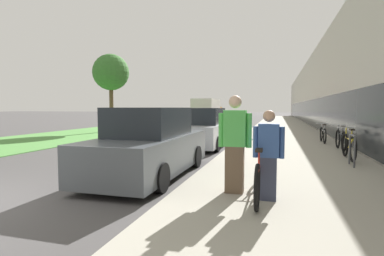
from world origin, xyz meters
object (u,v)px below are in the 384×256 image
(cruiser_bike_farthest, at_px, (323,134))
(parked_sedan_curbside, at_px, (150,145))
(person_bystander, at_px, (235,144))
(parked_sedan_far, at_px, (225,124))
(vintage_roadster_curbside, at_px, (203,130))
(bike_rack_hoop, at_px, (352,147))
(cruiser_bike_middle, at_px, (341,140))
(tandem_bicycle, at_px, (261,172))
(cruiser_bike_nearest, at_px, (349,146))
(street_tree_far, at_px, (111,73))
(moving_truck, at_px, (207,111))
(person_rider, at_px, (268,155))

(cruiser_bike_farthest, relative_size, parked_sedan_curbside, 0.39)
(person_bystander, xyz_separation_m, parked_sedan_far, (-2.26, 12.39, -0.34))
(person_bystander, xyz_separation_m, vintage_roadster_curbside, (-2.28, 6.81, -0.26))
(parked_sedan_far, bearing_deg, bike_rack_hoop, -61.28)
(cruiser_bike_middle, height_order, cruiser_bike_farthest, cruiser_bike_middle)
(tandem_bicycle, xyz_separation_m, parked_sedan_curbside, (-2.70, 1.23, 0.25))
(cruiser_bike_nearest, bearing_deg, cruiser_bike_middle, 85.63)
(parked_sedan_curbside, height_order, parked_sedan_far, parked_sedan_curbside)
(cruiser_bike_nearest, xyz_separation_m, cruiser_bike_farthest, (-0.11, 4.49, -0.04))
(bike_rack_hoop, distance_m, street_tree_far, 16.67)
(moving_truck, height_order, street_tree_far, street_tree_far)
(person_bystander, height_order, moving_truck, moving_truck)
(moving_truck, distance_m, street_tree_far, 13.63)
(parked_sedan_curbside, xyz_separation_m, vintage_roadster_curbside, (-0.04, 5.53, -0.01))
(person_rider, height_order, vintage_roadster_curbside, vintage_roadster_curbside)
(parked_sedan_curbside, distance_m, vintage_roadster_curbside, 5.53)
(person_rider, height_order, cruiser_bike_farthest, person_rider)
(person_rider, bearing_deg, person_bystander, 154.62)
(person_rider, xyz_separation_m, parked_sedan_far, (-2.86, 12.67, -0.21))
(bike_rack_hoop, bearing_deg, cruiser_bike_middle, 84.38)
(parked_sedan_far, bearing_deg, street_tree_far, 174.86)
(tandem_bicycle, height_order, cruiser_bike_middle, cruiser_bike_middle)
(tandem_bicycle, distance_m, cruiser_bike_nearest, 5.04)
(person_bystander, bearing_deg, cruiser_bike_middle, 65.55)
(cruiser_bike_middle, bearing_deg, parked_sedan_curbside, -134.65)
(tandem_bicycle, xyz_separation_m, vintage_roadster_curbside, (-2.75, 6.76, 0.24))
(person_bystander, relative_size, parked_sedan_far, 0.40)
(bike_rack_hoop, bearing_deg, cruiser_bike_farthest, 89.55)
(tandem_bicycle, xyz_separation_m, bike_rack_hoop, (2.21, 3.32, 0.13))
(person_bystander, height_order, parked_sedan_curbside, person_bystander)
(tandem_bicycle, xyz_separation_m, cruiser_bike_nearest, (2.37, 4.45, 0.01))
(vintage_roadster_curbside, bearing_deg, parked_sedan_curbside, -89.55)
(person_bystander, xyz_separation_m, cruiser_bike_nearest, (2.83, 4.51, -0.49))
(cruiser_bike_middle, bearing_deg, vintage_roadster_curbside, 177.46)
(person_bystander, distance_m, parked_sedan_curbside, 2.59)
(person_rider, height_order, parked_sedan_curbside, parked_sedan_curbside)
(person_rider, relative_size, cruiser_bike_nearest, 0.84)
(moving_truck, bearing_deg, tandem_bicycle, -74.93)
(person_bystander, distance_m, bike_rack_hoop, 4.32)
(cruiser_bike_farthest, distance_m, moving_truck, 19.25)
(cruiser_bike_farthest, bearing_deg, person_bystander, -106.81)
(moving_truck, bearing_deg, cruiser_bike_middle, -63.85)
(cruiser_bike_middle, bearing_deg, moving_truck, 116.15)
(parked_sedan_curbside, relative_size, street_tree_far, 0.82)
(person_bystander, relative_size, moving_truck, 0.29)
(cruiser_bike_farthest, xyz_separation_m, street_tree_far, (-13.12, 4.12, 3.61))
(parked_sedan_curbside, bearing_deg, cruiser_bike_middle, 45.35)
(person_rider, xyz_separation_m, parked_sedan_curbside, (-2.84, 1.57, -0.12))
(parked_sedan_curbside, xyz_separation_m, moving_truck, (-4.25, 24.60, 0.56))
(cruiser_bike_farthest, bearing_deg, person_rider, -102.84)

